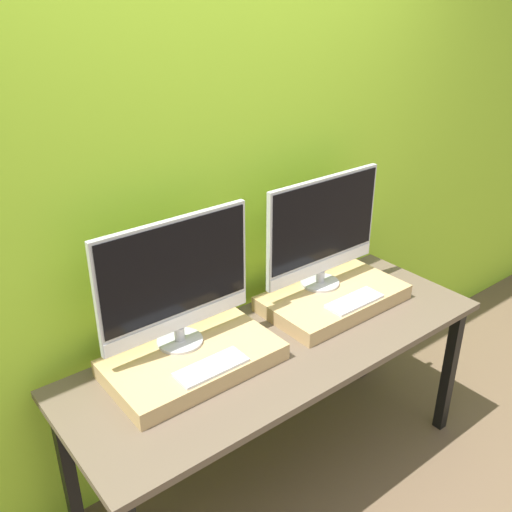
{
  "coord_description": "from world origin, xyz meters",
  "views": [
    {
      "loc": [
        -1.3,
        -1.13,
        2.09
      ],
      "look_at": [
        0.0,
        0.51,
        1.07
      ],
      "focal_mm": 40.0,
      "sensor_mm": 36.0,
      "label": 1
    }
  ],
  "objects_px": {
    "monitor_left": "(176,280)",
    "keyboard_right": "(354,301)",
    "monitor_right": "(323,229)",
    "keyboard_left": "(211,367)"
  },
  "relations": [
    {
      "from": "monitor_left",
      "to": "keyboard_left",
      "type": "height_order",
      "value": "monitor_left"
    },
    {
      "from": "keyboard_right",
      "to": "monitor_left",
      "type": "bearing_deg",
      "value": 164.23
    },
    {
      "from": "keyboard_left",
      "to": "keyboard_right",
      "type": "bearing_deg",
      "value": 0.0
    },
    {
      "from": "keyboard_left",
      "to": "monitor_left",
      "type": "bearing_deg",
      "value": 90.0
    },
    {
      "from": "monitor_left",
      "to": "monitor_right",
      "type": "height_order",
      "value": "same"
    },
    {
      "from": "monitor_left",
      "to": "keyboard_left",
      "type": "distance_m",
      "value": 0.34
    },
    {
      "from": "monitor_left",
      "to": "monitor_right",
      "type": "xyz_separation_m",
      "value": [
        0.76,
        0.0,
        0.0
      ]
    },
    {
      "from": "keyboard_left",
      "to": "monitor_right",
      "type": "xyz_separation_m",
      "value": [
        0.76,
        0.21,
        0.27
      ]
    },
    {
      "from": "monitor_left",
      "to": "keyboard_right",
      "type": "relative_size",
      "value": 2.31
    },
    {
      "from": "keyboard_left",
      "to": "monitor_right",
      "type": "bearing_deg",
      "value": 15.77
    }
  ]
}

